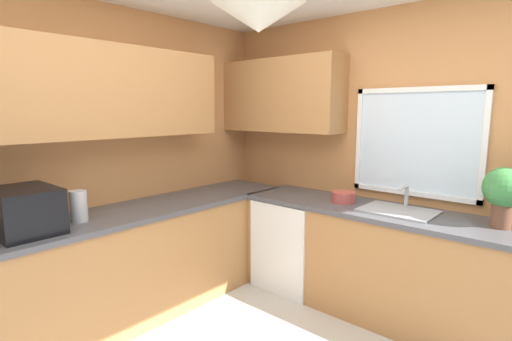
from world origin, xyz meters
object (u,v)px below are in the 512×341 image
object	(u,v)px
sink_assembly	(398,210)
potted_plant	(504,191)
dishwasher	(295,242)
bowl	(343,197)
microwave	(24,211)
kettle	(79,206)

from	to	relation	value
sink_assembly	potted_plant	world-z (taller)	potted_plant
sink_assembly	potted_plant	xyz separation A→B (m)	(0.67, 0.04, 0.24)
dishwasher	potted_plant	size ratio (longest dim) A/B	2.04
bowl	potted_plant	bearing A→B (deg)	2.49
dishwasher	potted_plant	bearing A→B (deg)	2.82
microwave	potted_plant	distance (m)	3.13
kettle	potted_plant	xyz separation A→B (m)	(2.26, 1.81, 0.14)
dishwasher	kettle	xyz separation A→B (m)	(-0.64, -1.73, 0.57)
kettle	dishwasher	bearing A→B (deg)	69.64
dishwasher	bowl	bearing A→B (deg)	3.62
kettle	potted_plant	distance (m)	2.90
microwave	potted_plant	size ratio (longest dim) A/B	1.17
kettle	bowl	size ratio (longest dim) A/B	1.13
microwave	kettle	xyz separation A→B (m)	(0.02, 0.34, -0.03)
sink_assembly	bowl	world-z (taller)	sink_assembly
microwave	sink_assembly	size ratio (longest dim) A/B	0.88
dishwasher	potted_plant	world-z (taller)	potted_plant
sink_assembly	bowl	bearing A→B (deg)	-179.14
sink_assembly	potted_plant	distance (m)	0.72
kettle	sink_assembly	size ratio (longest dim) A/B	0.41
potted_plant	kettle	bearing A→B (deg)	-141.42
microwave	kettle	bearing A→B (deg)	86.62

